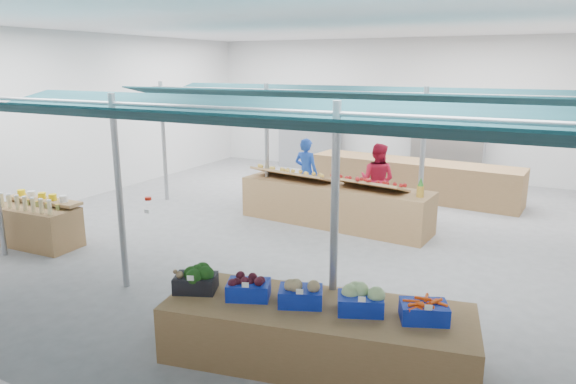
% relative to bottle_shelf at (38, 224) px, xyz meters
% --- Properties ---
extents(floor, '(13.00, 13.00, 0.00)m').
position_rel_bottle_shelf_xyz_m(floor, '(3.90, 3.34, -0.42)').
color(floor, slate).
rests_on(floor, ground).
extents(hall, '(13.00, 13.00, 13.00)m').
position_rel_bottle_shelf_xyz_m(hall, '(3.90, 4.77, 2.22)').
color(hall, silver).
rests_on(hall, ground).
extents(pole_grid, '(10.00, 4.60, 3.00)m').
position_rel_bottle_shelf_xyz_m(pole_grid, '(4.65, 1.59, 1.39)').
color(pole_grid, gray).
rests_on(pole_grid, floor).
extents(awnings, '(9.50, 7.08, 0.30)m').
position_rel_bottle_shelf_xyz_m(awnings, '(4.65, 1.59, 2.36)').
color(awnings, black).
rests_on(awnings, pole_grid).
extents(back_shelving_left, '(2.00, 0.50, 2.00)m').
position_rel_bottle_shelf_xyz_m(back_shelving_left, '(1.40, 9.34, 0.58)').
color(back_shelving_left, '#B23F33').
rests_on(back_shelving_left, floor).
extents(back_shelving_right, '(2.00, 0.50, 2.00)m').
position_rel_bottle_shelf_xyz_m(back_shelving_right, '(5.90, 9.34, 0.58)').
color(back_shelving_right, '#B23F33').
rests_on(back_shelving_right, floor).
extents(bottle_shelf, '(1.75, 1.13, 1.04)m').
position_rel_bottle_shelf_xyz_m(bottle_shelf, '(0.00, 0.00, 0.00)').
color(bottle_shelf, brown).
rests_on(bottle_shelf, floor).
extents(veg_counter, '(3.72, 1.86, 0.69)m').
position_rel_bottle_shelf_xyz_m(veg_counter, '(6.43, -1.19, -0.08)').
color(veg_counter, brown).
rests_on(veg_counter, floor).
extents(fruit_counter, '(4.27, 1.33, 0.90)m').
position_rel_bottle_shelf_xyz_m(fruit_counter, '(4.57, 3.83, 0.03)').
color(fruit_counter, brown).
rests_on(fruit_counter, floor).
extents(far_counter, '(5.47, 1.49, 0.97)m').
position_rel_bottle_shelf_xyz_m(far_counter, '(5.50, 6.99, 0.07)').
color(far_counter, brown).
rests_on(far_counter, floor).
extents(crate_stack, '(0.66, 0.58, 0.66)m').
position_rel_bottle_shelf_xyz_m(crate_stack, '(7.20, -1.16, -0.09)').
color(crate_stack, '#0E259E').
rests_on(crate_stack, floor).
extents(vendor_left, '(0.64, 0.45, 1.68)m').
position_rel_bottle_shelf_xyz_m(vendor_left, '(3.37, 4.93, 0.42)').
color(vendor_left, blue).
rests_on(vendor_left, floor).
extents(vendor_right, '(0.86, 0.70, 1.68)m').
position_rel_bottle_shelf_xyz_m(vendor_right, '(5.17, 4.93, 0.42)').
color(vendor_right, '#B61633').
rests_on(vendor_right, floor).
extents(crate_broccoli, '(0.60, 0.52, 0.35)m').
position_rel_bottle_shelf_xyz_m(crate_broccoli, '(4.93, -1.49, 0.43)').
color(crate_broccoli, black).
rests_on(crate_broccoli, veg_counter).
extents(crate_beets, '(0.60, 0.52, 0.29)m').
position_rel_bottle_shelf_xyz_m(crate_beets, '(5.60, -1.36, 0.40)').
color(crate_beets, '#0E259E').
rests_on(crate_beets, veg_counter).
extents(crate_celeriac, '(0.60, 0.52, 0.31)m').
position_rel_bottle_shelf_xyz_m(crate_celeriac, '(6.23, -1.23, 0.41)').
color(crate_celeriac, '#0E259E').
rests_on(crate_celeriac, veg_counter).
extents(crate_cabbage, '(0.60, 0.52, 0.35)m').
position_rel_bottle_shelf_xyz_m(crate_cabbage, '(6.91, -1.10, 0.43)').
color(crate_cabbage, '#0E259E').
rests_on(crate_cabbage, veg_counter).
extents(crate_carrots, '(0.60, 0.52, 0.29)m').
position_rel_bottle_shelf_xyz_m(crate_carrots, '(7.59, -0.96, 0.38)').
color(crate_carrots, '#0E259E').
rests_on(crate_carrots, veg_counter).
extents(sparrow, '(0.12, 0.09, 0.11)m').
position_rel_bottle_shelf_xyz_m(sparrow, '(4.79, -1.64, 0.52)').
color(sparrow, brown).
rests_on(sparrow, crate_broccoli).
extents(pole_ribbon, '(0.12, 0.12, 0.28)m').
position_rel_bottle_shelf_xyz_m(pole_ribbon, '(2.40, 0.47, 0.66)').
color(pole_ribbon, '#AE180B').
rests_on(pole_ribbon, pole_grid).
extents(apple_heap_yellow, '(1.99, 0.99, 0.27)m').
position_rel_bottle_shelf_xyz_m(apple_heap_yellow, '(3.57, 3.81, 0.65)').
color(apple_heap_yellow, '#997247').
rests_on(apple_heap_yellow, fruit_counter).
extents(apple_heap_red, '(1.59, 0.93, 0.27)m').
position_rel_bottle_shelf_xyz_m(apple_heap_red, '(5.41, 3.66, 0.65)').
color(apple_heap_red, '#997247').
rests_on(apple_heap_red, fruit_counter).
extents(pineapple, '(0.14, 0.14, 0.39)m').
position_rel_bottle_shelf_xyz_m(pineapple, '(6.46, 3.58, 0.66)').
color(pineapple, '#8C6019').
rests_on(pineapple, fruit_counter).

